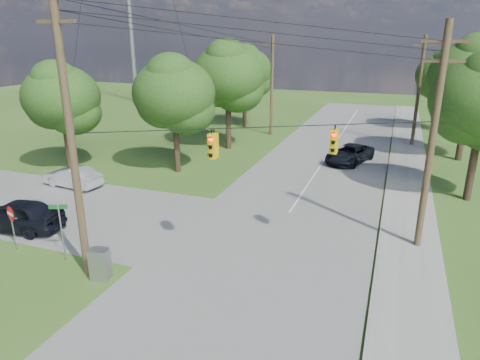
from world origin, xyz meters
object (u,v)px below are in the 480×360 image
at_px(car_cross_dark, 17,215).
at_px(pole_north_e, 419,91).
at_px(control_cabinet, 100,264).
at_px(do_not_enter_sign, 11,218).
at_px(pole_north_w, 272,85).
at_px(pole_sw, 70,133).
at_px(car_cross_silver, 72,177).
at_px(car_main_north, 350,154).
at_px(pole_ne, 433,138).

bearing_deg(car_cross_dark, pole_north_e, 136.34).
height_order(control_cabinet, do_not_enter_sign, do_not_enter_sign).
xyz_separation_m(pole_north_w, car_cross_dark, (-5.92, -27.30, -4.26)).
xyz_separation_m(pole_sw, do_not_enter_sign, (-4.69, 0.60, -4.58)).
bearing_deg(pole_north_w, car_cross_silver, -111.09).
bearing_deg(pole_north_e, control_cabinet, -112.99).
distance_m(pole_north_w, do_not_enter_sign, 29.52).
height_order(car_cross_dark, car_main_north, car_cross_dark).
distance_m(pole_north_e, car_cross_silver, 30.44).
relative_size(pole_sw, car_main_north, 2.32).
height_order(pole_north_w, car_cross_silver, pole_north_w).
height_order(car_cross_dark, car_cross_silver, car_cross_dark).
relative_size(pole_north_w, control_cabinet, 7.15).
distance_m(pole_sw, control_cabinet, 5.60).
distance_m(car_main_north, control_cabinet, 23.11).
xyz_separation_m(pole_ne, pole_north_w, (-13.90, 22.00, -0.34)).
bearing_deg(do_not_enter_sign, pole_north_e, 78.93).
bearing_deg(pole_north_w, pole_sw, -89.23).
relative_size(pole_ne, control_cabinet, 7.50).
height_order(car_cross_dark, control_cabinet, car_cross_dark).
distance_m(pole_ne, car_cross_dark, 21.03).
bearing_deg(pole_north_e, pole_ne, -90.00).
relative_size(car_main_north, do_not_enter_sign, 2.31).
relative_size(pole_ne, do_not_enter_sign, 4.68).
xyz_separation_m(pole_north_w, do_not_enter_sign, (-4.29, -29.00, -3.49)).
bearing_deg(pole_sw, car_main_north, 68.21).
bearing_deg(do_not_enter_sign, control_cabinet, 12.87).
relative_size(car_cross_dark, car_main_north, 0.95).
relative_size(pole_ne, car_cross_dark, 2.12).
distance_m(pole_north_e, pole_north_w, 13.90).
distance_m(pole_sw, pole_north_e, 32.55).
xyz_separation_m(pole_north_e, car_cross_silver, (-21.88, -20.70, -4.40)).
relative_size(car_cross_silver, do_not_enter_sign, 1.90).
relative_size(pole_north_w, car_main_north, 1.93).
bearing_deg(pole_north_e, pole_sw, -114.52).
xyz_separation_m(car_main_north, do_not_enter_sign, (-13.31, -20.97, 0.89)).
bearing_deg(car_main_north, pole_north_e, 77.56).
distance_m(control_cabinet, do_not_enter_sign, 5.68).
distance_m(pole_north_w, car_main_north, 12.85).
xyz_separation_m(pole_sw, pole_ne, (13.50, 7.60, -0.76)).
relative_size(pole_ne, pole_north_w, 1.05).
bearing_deg(car_cross_dark, pole_sw, 62.33).
relative_size(pole_sw, do_not_enter_sign, 5.35).
bearing_deg(pole_sw, pole_ne, 29.38).
bearing_deg(pole_north_e, pole_north_w, 180.00).
bearing_deg(pole_north_e, do_not_enter_sign, -122.10).
bearing_deg(car_main_north, car_cross_silver, -124.48).
bearing_deg(car_cross_dark, control_cabinet, 63.15).
height_order(pole_sw, car_main_north, pole_sw).
bearing_deg(control_cabinet, car_cross_dark, 146.95).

